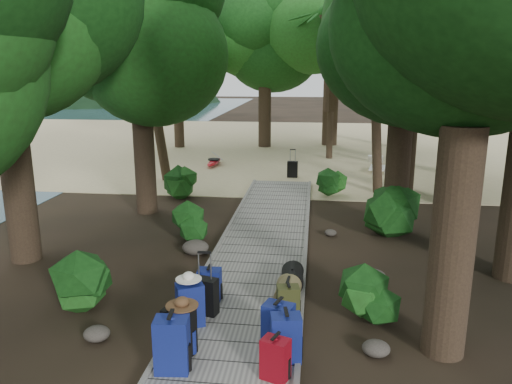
% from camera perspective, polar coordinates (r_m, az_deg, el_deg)
% --- Properties ---
extents(ground, '(120.00, 120.00, 0.00)m').
position_cam_1_polar(ground, '(10.69, 0.41, -7.69)').
color(ground, '#312418').
rests_on(ground, ground).
extents(sand_beach, '(40.00, 22.00, 0.02)m').
position_cam_1_polar(sand_beach, '(26.19, 4.36, 5.35)').
color(sand_beach, '#CBBC89').
rests_on(sand_beach, ground).
extents(boardwalk, '(2.00, 12.00, 0.12)m').
position_cam_1_polar(boardwalk, '(11.60, 0.97, -5.60)').
color(boardwalk, gray).
rests_on(boardwalk, ground).
extents(backpack_left_a, '(0.46, 0.35, 0.82)m').
position_cam_1_polar(backpack_left_a, '(6.78, -9.59, -16.56)').
color(backpack_left_a, navy).
rests_on(backpack_left_a, boardwalk).
extents(backpack_left_b, '(0.48, 0.40, 0.75)m').
position_cam_1_polar(backpack_left_b, '(7.14, -8.78, -15.21)').
color(backpack_left_b, black).
rests_on(backpack_left_b, boardwalk).
extents(backpack_left_c, '(0.49, 0.44, 0.75)m').
position_cam_1_polar(backpack_left_c, '(7.82, -7.54, -12.40)').
color(backpack_left_c, navy).
rests_on(backpack_left_c, boardwalk).
extents(backpack_left_d, '(0.40, 0.29, 0.59)m').
position_cam_1_polar(backpack_left_d, '(8.63, -5.34, -10.27)').
color(backpack_left_d, navy).
rests_on(backpack_left_d, boardwalk).
extents(backpack_right_a, '(0.40, 0.35, 0.61)m').
position_cam_1_polar(backpack_right_a, '(6.62, 2.23, -18.30)').
color(backpack_right_a, maroon).
rests_on(backpack_right_a, boardwalk).
extents(backpack_right_b, '(0.45, 0.35, 0.73)m').
position_cam_1_polar(backpack_right_b, '(6.94, 3.43, -16.05)').
color(backpack_right_b, navy).
rests_on(backpack_right_b, boardwalk).
extents(backpack_right_c, '(0.48, 0.41, 0.71)m').
position_cam_1_polar(backpack_right_c, '(7.25, 2.55, -14.72)').
color(backpack_right_c, navy).
rests_on(backpack_right_c, boardwalk).
extents(backpack_right_d, '(0.39, 0.32, 0.54)m').
position_cam_1_polar(backpack_right_d, '(8.12, 3.69, -12.11)').
color(backpack_right_d, '#353719').
rests_on(backpack_right_d, boardwalk).
extents(duffel_right_khaki, '(0.45, 0.63, 0.40)m').
position_cam_1_polar(duffel_right_khaki, '(8.50, 3.65, -11.35)').
color(duffel_right_khaki, brown).
rests_on(duffel_right_khaki, boardwalk).
extents(duffel_right_black, '(0.42, 0.64, 0.39)m').
position_cam_1_polar(duffel_right_black, '(9.06, 4.16, -9.71)').
color(duffel_right_black, black).
rests_on(duffel_right_black, boardwalk).
extents(suitcase_on_boardwalk, '(0.43, 0.31, 0.60)m').
position_cam_1_polar(suitcase_on_boardwalk, '(8.16, -5.79, -11.75)').
color(suitcase_on_boardwalk, black).
rests_on(suitcase_on_boardwalk, boardwalk).
extents(lone_suitcase_on_sand, '(0.39, 0.23, 0.59)m').
position_cam_1_polar(lone_suitcase_on_sand, '(18.40, 4.19, 2.60)').
color(lone_suitcase_on_sand, black).
rests_on(lone_suitcase_on_sand, sand_beach).
extents(hat_brown, '(0.44, 0.44, 0.13)m').
position_cam_1_polar(hat_brown, '(6.88, -8.47, -12.24)').
color(hat_brown, '#51351E').
rests_on(hat_brown, backpack_left_b).
extents(hat_white, '(0.39, 0.39, 0.13)m').
position_cam_1_polar(hat_white, '(7.65, -7.73, -9.41)').
color(hat_white, silver).
rests_on(hat_white, backpack_left_c).
extents(kayak, '(0.87, 3.55, 0.35)m').
position_cam_1_polar(kayak, '(20.71, -4.82, 3.55)').
color(kayak, '#B00F18').
rests_on(kayak, sand_beach).
extents(sun_lounger, '(0.89, 1.84, 0.57)m').
position_cam_1_polar(sun_lounger, '(19.84, 13.72, 3.05)').
color(sun_lounger, silver).
rests_on(sun_lounger, sand_beach).
extents(tree_right_a, '(5.11, 5.11, 8.52)m').
position_cam_1_polar(tree_right_a, '(6.93, 23.55, 15.41)').
color(tree_right_a, black).
rests_on(tree_right_a, ground).
extents(tree_right_c, '(4.86, 4.86, 8.41)m').
position_cam_1_polar(tree_right_c, '(12.40, 16.70, 14.61)').
color(tree_right_c, black).
rests_on(tree_right_c, ground).
extents(tree_right_d, '(5.82, 5.82, 10.66)m').
position_cam_1_polar(tree_right_d, '(15.22, 24.60, 18.02)').
color(tree_right_d, black).
rests_on(tree_right_d, ground).
extents(tree_right_e, '(4.60, 4.60, 8.28)m').
position_cam_1_polar(tree_right_e, '(16.62, 17.55, 14.06)').
color(tree_right_e, black).
rests_on(tree_right_e, ground).
extents(tree_right_f, '(5.51, 5.51, 9.83)m').
position_cam_1_polar(tree_right_f, '(19.55, 24.37, 15.67)').
color(tree_right_f, black).
rests_on(tree_right_f, ground).
extents(tree_left_b, '(4.95, 4.95, 8.90)m').
position_cam_1_polar(tree_left_b, '(11.08, -27.12, 15.12)').
color(tree_left_b, black).
rests_on(tree_left_b, ground).
extents(tree_left_c, '(4.69, 4.69, 8.16)m').
position_cam_1_polar(tree_left_c, '(13.85, -13.19, 14.19)').
color(tree_left_c, black).
rests_on(tree_left_c, ground).
extents(tree_back_a, '(5.28, 5.28, 9.14)m').
position_cam_1_polar(tree_back_a, '(25.37, 1.03, 15.44)').
color(tree_back_a, black).
rests_on(tree_back_a, ground).
extents(tree_back_b, '(6.24, 6.24, 11.15)m').
position_cam_1_polar(tree_back_b, '(26.31, 8.80, 17.43)').
color(tree_back_b, black).
rests_on(tree_back_b, ground).
extents(tree_back_c, '(4.42, 4.42, 7.95)m').
position_cam_1_polar(tree_back_c, '(26.27, 15.93, 13.58)').
color(tree_back_c, black).
rests_on(tree_back_c, ground).
extents(tree_back_d, '(4.26, 4.26, 7.09)m').
position_cam_1_polar(tree_back_d, '(25.50, -9.01, 12.97)').
color(tree_back_d, black).
rests_on(tree_back_d, ground).
extents(palm_right_a, '(4.22, 4.22, 7.20)m').
position_cam_1_polar(palm_right_a, '(16.46, 14.80, 12.35)').
color(palm_right_a, '#123E11').
rests_on(palm_right_a, ground).
extents(palm_right_b, '(4.84, 4.84, 9.34)m').
position_cam_1_polar(palm_right_b, '(20.61, 17.37, 15.43)').
color(palm_right_b, '#123E11').
rests_on(palm_right_b, ground).
extents(palm_right_c, '(3.86, 3.86, 6.15)m').
position_cam_1_polar(palm_right_c, '(22.42, 9.17, 11.63)').
color(palm_right_c, '#123E11').
rests_on(palm_right_c, ground).
extents(palm_left_a, '(4.61, 4.61, 7.33)m').
position_cam_1_polar(palm_left_a, '(17.87, -11.52, 12.85)').
color(palm_left_a, '#123E11').
rests_on(palm_left_a, ground).
extents(rock_left_a, '(0.40, 0.36, 0.22)m').
position_cam_1_polar(rock_left_a, '(8.08, -17.74, -15.16)').
color(rock_left_a, '#4C473F').
rests_on(rock_left_a, ground).
extents(rock_left_b, '(0.39, 0.35, 0.21)m').
position_cam_1_polar(rock_left_b, '(9.59, -17.84, -10.37)').
color(rock_left_b, '#4C473F').
rests_on(rock_left_b, ground).
extents(rock_left_c, '(0.58, 0.52, 0.32)m').
position_cam_1_polar(rock_left_c, '(10.98, -6.92, -6.30)').
color(rock_left_c, '#4C473F').
rests_on(rock_left_c, ground).
extents(rock_left_d, '(0.31, 0.28, 0.17)m').
position_cam_1_polar(rock_left_d, '(14.19, -8.23, -1.94)').
color(rock_left_d, '#4C473F').
rests_on(rock_left_d, ground).
extents(rock_right_a, '(0.40, 0.36, 0.22)m').
position_cam_1_polar(rock_right_a, '(7.57, 13.56, -16.98)').
color(rock_right_a, '#4C473F').
rests_on(rock_right_a, ground).
extents(rock_right_b, '(0.50, 0.45, 0.27)m').
position_cam_1_polar(rock_right_b, '(9.77, 13.21, -9.39)').
color(rock_right_b, '#4C473F').
rests_on(rock_right_b, ground).
extents(rock_right_c, '(0.29, 0.26, 0.16)m').
position_cam_1_polar(rock_right_c, '(12.22, 8.50, -4.62)').
color(rock_right_c, '#4C473F').
rests_on(rock_right_c, ground).
extents(shrub_left_a, '(1.16, 1.16, 1.04)m').
position_cam_1_polar(shrub_left_a, '(8.80, -19.37, -9.81)').
color(shrub_left_a, '#1B4514').
rests_on(shrub_left_a, ground).
extents(shrub_left_b, '(0.91, 0.91, 0.82)m').
position_cam_1_polar(shrub_left_b, '(11.77, -7.69, -3.64)').
color(shrub_left_b, '#1B4514').
rests_on(shrub_left_b, ground).
extents(shrub_left_c, '(1.06, 1.06, 0.96)m').
position_cam_1_polar(shrub_left_c, '(15.63, -8.90, 1.02)').
color(shrub_left_c, '#1B4514').
rests_on(shrub_left_c, ground).
extents(shrub_right_a, '(1.01, 1.01, 0.91)m').
position_cam_1_polar(shrub_right_a, '(8.30, 12.78, -11.30)').
color(shrub_right_a, '#1B4514').
rests_on(shrub_right_a, ground).
extents(shrub_right_b, '(1.34, 1.34, 1.21)m').
position_cam_1_polar(shrub_right_b, '(12.51, 14.88, -2.00)').
color(shrub_right_b, '#1B4514').
rests_on(shrub_right_b, ground).
extents(shrub_right_c, '(0.93, 0.93, 0.83)m').
position_cam_1_polar(shrub_right_c, '(15.81, 8.74, 0.94)').
color(shrub_right_c, '#1B4514').
rests_on(shrub_right_c, ground).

